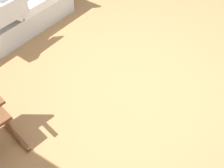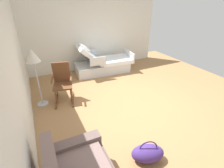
% 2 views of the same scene
% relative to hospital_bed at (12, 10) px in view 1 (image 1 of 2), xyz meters
% --- Properties ---
extents(ground_plane, '(7.34, 7.34, 0.00)m').
position_rel_hospital_bed_xyz_m(ground_plane, '(-2.30, 0.04, -0.32)').
color(ground_plane, '#9E7247').
extents(hospital_bed, '(1.13, 2.13, 1.20)m').
position_rel_hospital_bed_xyz_m(hospital_bed, '(0.00, 0.00, 0.00)').
color(hospital_bed, silver).
rests_on(hospital_bed, ground).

